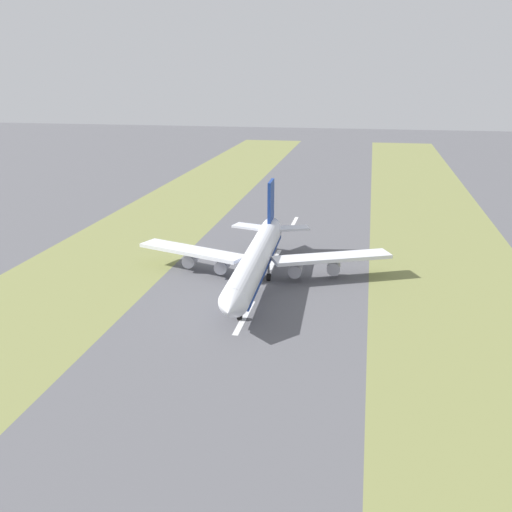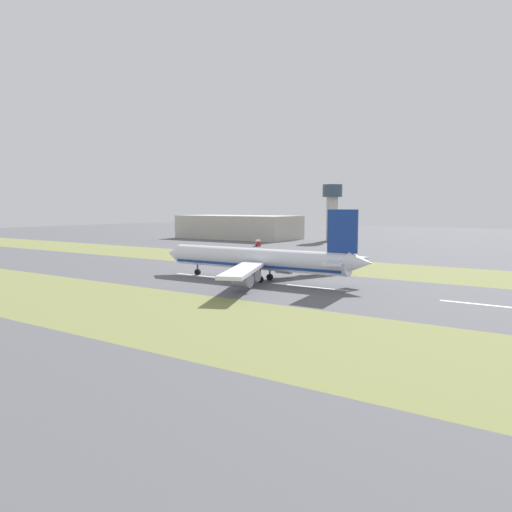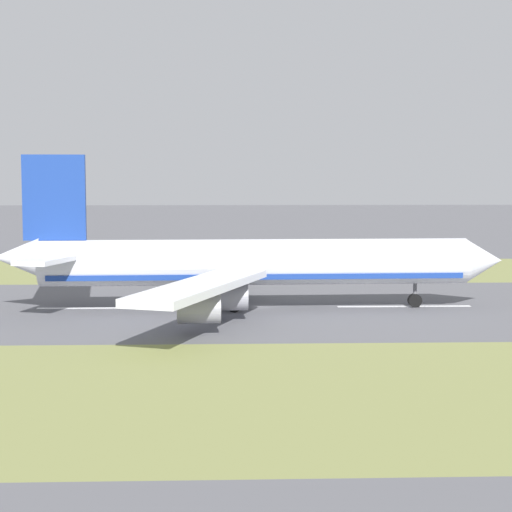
{
  "view_description": "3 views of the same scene",
  "coord_description": "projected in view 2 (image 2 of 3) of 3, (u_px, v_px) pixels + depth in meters",
  "views": [
    {
      "loc": [
        -23.5,
        130.56,
        48.74
      ],
      "look_at": [
        1.33,
        -0.79,
        7.0
      ],
      "focal_mm": 42.0,
      "sensor_mm": 36.0,
      "label": 1
    },
    {
      "loc": [
        -114.31,
        -79.81,
        20.95
      ],
      "look_at": [
        1.33,
        -0.79,
        7.0
      ],
      "focal_mm": 35.0,
      "sensor_mm": 36.0,
      "label": 2
    },
    {
      "loc": [
        112.9,
        -4.81,
        17.49
      ],
      "look_at": [
        1.33,
        -0.79,
        7.0
      ],
      "focal_mm": 60.0,
      "sensor_mm": 36.0,
      "label": 3
    }
  ],
  "objects": [
    {
      "name": "centreline_dash_far",
      "position": [
        199.0,
        276.0,
        151.58
      ],
      "size": [
        1.2,
        18.0,
        0.01
      ],
      "primitive_type": "cube",
      "color": "silver",
      "rests_on": "ground"
    },
    {
      "name": "centreline_dash_near",
      "position": [
        484.0,
        305.0,
        106.67
      ],
      "size": [
        1.2,
        18.0,
        0.01
      ],
      "primitive_type": "cube",
      "color": "silver",
      "rests_on": "ground"
    },
    {
      "name": "grass_median_east",
      "position": [
        323.0,
        265.0,
        177.77
      ],
      "size": [
        40.0,
        600.0,
        0.01
      ],
      "primitive_type": "cube",
      "color": "olive",
      "rests_on": "ground"
    },
    {
      "name": "grass_median_west",
      "position": [
        128.0,
        307.0,
        103.83
      ],
      "size": [
        40.0,
        600.0,
        0.01
      ],
      "primitive_type": "cube",
      "color": "olive",
      "rests_on": "ground"
    },
    {
      "name": "centreline_dash_mid",
      "position": [
        317.0,
        288.0,
        129.13
      ],
      "size": [
        1.2,
        18.0,
        0.01
      ],
      "primitive_type": "cube",
      "color": "silver",
      "rests_on": "ground"
    },
    {
      "name": "ground_plane",
      "position": [
        251.0,
        281.0,
        140.8
      ],
      "size": [
        800.0,
        800.0,
        0.0
      ],
      "primitive_type": "plane",
      "color": "#56565B"
    },
    {
      "name": "service_truck",
      "position": [
        258.0,
        243.0,
        264.92
      ],
      "size": [
        6.1,
        5.39,
        3.1
      ],
      "color": "#B2231E",
      "rests_on": "ground"
    },
    {
      "name": "control_tower",
      "position": [
        332.0,
        206.0,
        304.53
      ],
      "size": [
        12.0,
        12.0,
        34.23
      ],
      "color": "#BCB7A8",
      "rests_on": "ground"
    },
    {
      "name": "terminal_building",
      "position": [
        238.0,
        227.0,
        326.8
      ],
      "size": [
        36.0,
        79.13,
        15.01
      ],
      "primitive_type": "cube",
      "color": "#BCB7A8",
      "rests_on": "ground"
    },
    {
      "name": "airplane_main_jet",
      "position": [
        262.0,
        260.0,
        139.83
      ],
      "size": [
        64.11,
        67.14,
        20.2
      ],
      "color": "silver",
      "rests_on": "ground"
    }
  ]
}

